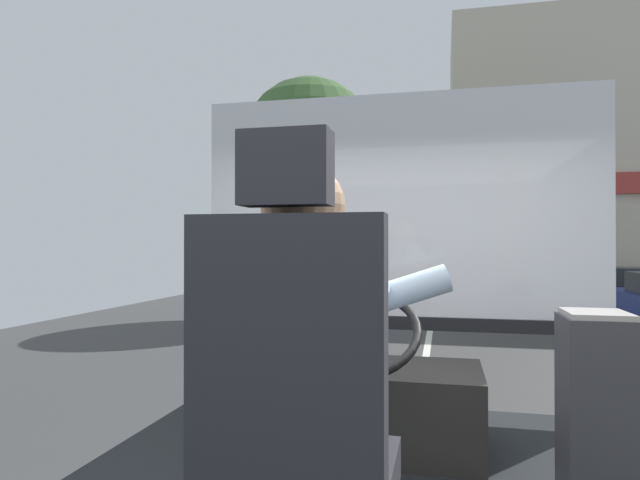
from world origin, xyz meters
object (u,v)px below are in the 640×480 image
at_px(steering_console, 367,403).
at_px(parked_car_green, 575,274).
at_px(driver_seat, 297,428).
at_px(bus_driver, 308,346).
at_px(fare_box, 597,413).
at_px(parked_car_black, 625,287).

bearing_deg(steering_console, parked_car_green, 75.14).
relative_size(driver_seat, bus_driver, 1.57).
bearing_deg(parked_car_green, steering_console, -104.86).
relative_size(fare_box, parked_car_green, 0.20).
bearing_deg(driver_seat, fare_box, 42.68).
bearing_deg(parked_car_black, steering_console, -110.68).
bearing_deg(driver_seat, parked_car_green, 76.00).
bearing_deg(parked_car_green, driver_seat, -104.00).
relative_size(steering_console, parked_car_black, 0.28).
xyz_separation_m(steering_console, parked_car_black, (5.34, 14.14, -0.43)).
distance_m(driver_seat, steering_console, 1.33).
distance_m(driver_seat, fare_box, 1.26).
relative_size(steering_console, parked_car_green, 0.29).
distance_m(bus_driver, steering_console, 1.27).
distance_m(fare_box, parked_car_black, 15.25).
relative_size(fare_box, parked_car_black, 0.19).
xyz_separation_m(bus_driver, parked_car_green, (5.35, 21.34, -0.85)).
xyz_separation_m(driver_seat, fare_box, (0.92, 0.85, -0.15)).
bearing_deg(bus_driver, parked_car_green, 75.93).
xyz_separation_m(driver_seat, steering_console, (-0.00, 1.29, -0.30)).
height_order(fare_box, parked_car_black, fare_box).
relative_size(driver_seat, parked_car_green, 0.33).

